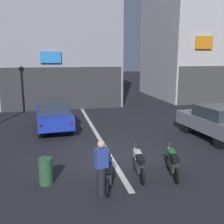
{
  "coord_description": "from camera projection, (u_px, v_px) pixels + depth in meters",
  "views": [
    {
      "loc": [
        -2.16,
        -9.71,
        3.95
      ],
      "look_at": [
        0.54,
        2.0,
        1.4
      ],
      "focal_mm": 41.84,
      "sensor_mm": 36.0,
      "label": 1
    }
  ],
  "objects": [
    {
      "name": "car_white_down_street",
      "position": [
        100.0,
        92.0,
        23.36
      ],
      "size": [
        1.97,
        4.19,
        1.64
      ],
      "color": "black",
      "rests_on": "ground"
    },
    {
      "name": "building_mid_block",
      "position": [
        59.0,
        23.0,
        22.59
      ],
      "size": [
        9.34,
        8.76,
        13.71
      ],
      "color": "#9E9EA3",
      "rests_on": "ground"
    },
    {
      "name": "car_blue_crossing_near",
      "position": [
        53.0,
        114.0,
        14.21
      ],
      "size": [
        2.05,
        4.21,
        1.64
      ],
      "color": "black",
      "rests_on": "ground"
    },
    {
      "name": "motorcycle_green_row_centre",
      "position": [
        172.0,
        162.0,
        8.79
      ],
      "size": [
        0.57,
        1.64,
        0.98
      ],
      "color": "black",
      "rests_on": "ground"
    },
    {
      "name": "person_by_motorcycles",
      "position": [
        101.0,
        168.0,
        7.42
      ],
      "size": [
        0.41,
        0.32,
        1.67
      ],
      "color": "#23232D",
      "rests_on": "ground"
    },
    {
      "name": "trash_bin",
      "position": [
        46.0,
        171.0,
        8.2
      ],
      "size": [
        0.44,
        0.44,
        0.85
      ],
      "primitive_type": "cylinder",
      "color": "#2D5938",
      "rests_on": "ground"
    },
    {
      "name": "lane_centre_line",
      "position": [
        89.0,
        121.0,
        16.27
      ],
      "size": [
        0.2,
        18.0,
        0.01
      ],
      "primitive_type": "cube",
      "color": "silver",
      "rests_on": "ground"
    },
    {
      "name": "car_grey_parked_kerbside",
      "position": [
        215.0,
        121.0,
        12.68
      ],
      "size": [
        2.12,
        4.24,
        1.64
      ],
      "color": "black",
      "rests_on": "ground"
    },
    {
      "name": "motorcycle_white_row_left_mid",
      "position": [
        138.0,
        163.0,
        8.74
      ],
      "size": [
        0.55,
        1.67,
        0.98
      ],
      "color": "black",
      "rests_on": "ground"
    },
    {
      "name": "building_far_right",
      "position": [
        197.0,
        7.0,
        25.12
      ],
      "size": [
        8.11,
        9.28,
        17.28
      ],
      "color": "silver",
      "rests_on": "ground"
    },
    {
      "name": "ground_plane",
      "position": [
        110.0,
        156.0,
        10.55
      ],
      "size": [
        120.0,
        120.0,
        0.0
      ],
      "primitive_type": "plane",
      "color": "#232328"
    },
    {
      "name": "motorcycle_blue_row_leftmost",
      "position": [
        108.0,
        172.0,
        8.04
      ],
      "size": [
        0.6,
        1.63,
        0.98
      ],
      "color": "black",
      "rests_on": "ground"
    }
  ]
}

